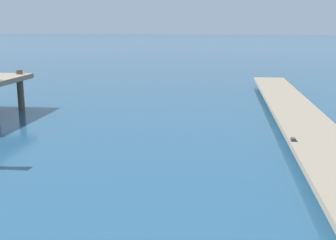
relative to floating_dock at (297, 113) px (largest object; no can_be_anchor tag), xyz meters
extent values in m
cube|color=gray|center=(0.00, 0.00, 0.01)|extent=(3.33, 22.16, 0.16)
cylinder|color=brown|center=(0.38, -5.51, -0.22)|extent=(0.36, 0.36, 0.29)
cylinder|color=brown|center=(0.00, 0.00, -0.22)|extent=(0.36, 0.36, 0.29)
cylinder|color=brown|center=(-0.38, 5.51, -0.22)|extent=(0.36, 0.36, 0.29)
cylinder|color=brown|center=(-0.77, 11.02, -0.22)|extent=(0.36, 0.36, 0.29)
cube|color=#333338|center=(-0.49, -4.46, 0.13)|extent=(0.13, 0.21, 0.08)
cylinder|color=brown|center=(-11.64, 0.52, 0.50)|extent=(0.28, 0.28, 1.72)
camera|label=1|loc=(-1.60, -16.38, 3.18)|focal=45.80mm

